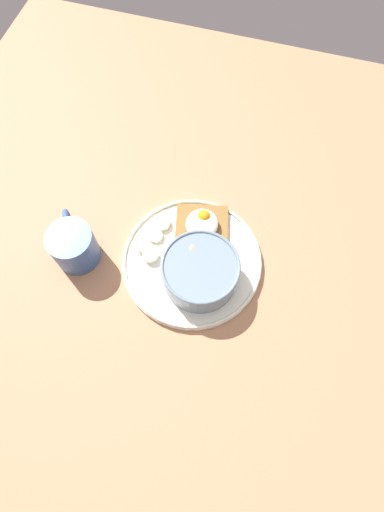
# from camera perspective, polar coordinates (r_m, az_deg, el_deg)

# --- Properties ---
(ground_plane) EXTENTS (1.20, 1.20, 0.02)m
(ground_plane) POSITION_cam_1_polar(r_m,az_deg,el_deg) (0.73, 0.00, -1.25)
(ground_plane) COLOR #A47251
(ground_plane) RESTS_ON ground
(plate) EXTENTS (0.25, 0.25, 0.02)m
(plate) POSITION_cam_1_polar(r_m,az_deg,el_deg) (0.72, 0.00, -0.70)
(plate) COLOR silver
(plate) RESTS_ON ground_plane
(oatmeal_bowl) EXTENTS (0.13, 0.13, 0.06)m
(oatmeal_bowl) POSITION_cam_1_polar(r_m,az_deg,el_deg) (0.67, 1.18, -2.23)
(oatmeal_bowl) COLOR slate
(oatmeal_bowl) RESTS_ON plate
(toast_slice) EXTENTS (0.12, 0.12, 0.01)m
(toast_slice) POSITION_cam_1_polar(r_m,az_deg,el_deg) (0.74, 1.28, 3.99)
(toast_slice) COLOR brown
(toast_slice) RESTS_ON plate
(poached_egg) EXTENTS (0.06, 0.06, 0.03)m
(poached_egg) POSITION_cam_1_polar(r_m,az_deg,el_deg) (0.72, 1.38, 4.75)
(poached_egg) COLOR white
(poached_egg) RESTS_ON toast_slice
(banana_slice_front) EXTENTS (0.04, 0.04, 0.01)m
(banana_slice_front) POSITION_cam_1_polar(r_m,az_deg,el_deg) (0.73, -5.24, 2.84)
(banana_slice_front) COLOR beige
(banana_slice_front) RESTS_ON plate
(banana_slice_left) EXTENTS (0.03, 0.03, 0.02)m
(banana_slice_left) POSITION_cam_1_polar(r_m,az_deg,el_deg) (0.71, -5.96, 0.10)
(banana_slice_left) COLOR #F8EBC5
(banana_slice_left) RESTS_ON plate
(banana_slice_back) EXTENTS (0.03, 0.03, 0.01)m
(banana_slice_back) POSITION_cam_1_polar(r_m,az_deg,el_deg) (0.73, -6.87, 1.59)
(banana_slice_back) COLOR beige
(banana_slice_back) RESTS_ON plate
(banana_slice_right) EXTENTS (0.04, 0.04, 0.01)m
(banana_slice_right) POSITION_cam_1_polar(r_m,az_deg,el_deg) (0.74, -4.35, 4.67)
(banana_slice_right) COLOR #F3EEC3
(banana_slice_right) RESTS_ON plate
(coffee_mug) EXTENTS (0.10, 0.08, 0.08)m
(coffee_mug) POSITION_cam_1_polar(r_m,az_deg,el_deg) (0.72, -16.58, 1.44)
(coffee_mug) COLOR #365693
(coffee_mug) RESTS_ON ground_plane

